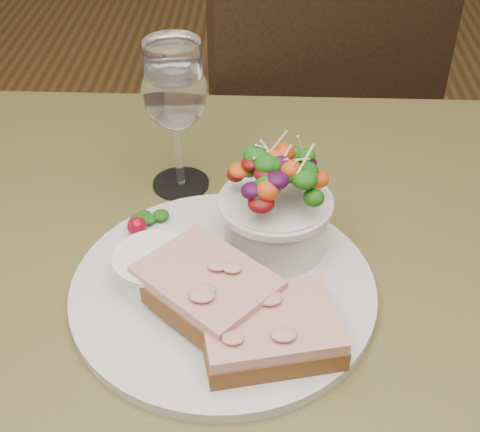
{
  "coord_description": "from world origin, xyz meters",
  "views": [
    {
      "loc": [
        0.02,
        -0.51,
        1.24
      ],
      "look_at": [
        0.0,
        0.03,
        0.81
      ],
      "focal_mm": 50.0,
      "sensor_mm": 36.0,
      "label": 1
    }
  ],
  "objects_px": {
    "dinner_plate": "(223,289)",
    "sandwich_back": "(207,287)",
    "sandwich_front": "(270,329)",
    "chair_far": "(287,218)",
    "salad_bowl": "(276,200)",
    "cafe_table": "(238,344)",
    "ramekin": "(154,267)",
    "wine_glass": "(175,96)"
  },
  "relations": [
    {
      "from": "chair_far",
      "to": "sandwich_front",
      "type": "xyz_separation_m",
      "value": [
        -0.05,
        -0.77,
        0.49
      ]
    },
    {
      "from": "cafe_table",
      "to": "dinner_plate",
      "type": "relative_size",
      "value": 2.59
    },
    {
      "from": "cafe_table",
      "to": "wine_glass",
      "type": "bearing_deg",
      "value": 115.23
    },
    {
      "from": "ramekin",
      "to": "salad_bowl",
      "type": "relative_size",
      "value": 0.59
    },
    {
      "from": "chair_far",
      "to": "salad_bowl",
      "type": "relative_size",
      "value": 7.09
    },
    {
      "from": "sandwich_back",
      "to": "ramekin",
      "type": "xyz_separation_m",
      "value": [
        -0.06,
        0.03,
        -0.01
      ]
    },
    {
      "from": "dinner_plate",
      "to": "salad_bowl",
      "type": "distance_m",
      "value": 0.11
    },
    {
      "from": "sandwich_back",
      "to": "sandwich_front",
      "type": "bearing_deg",
      "value": 5.42
    },
    {
      "from": "sandwich_front",
      "to": "sandwich_back",
      "type": "distance_m",
      "value": 0.07
    },
    {
      "from": "chair_far",
      "to": "ramekin",
      "type": "height_order",
      "value": "chair_far"
    },
    {
      "from": "salad_bowl",
      "to": "cafe_table",
      "type": "bearing_deg",
      "value": -130.06
    },
    {
      "from": "ramekin",
      "to": "dinner_plate",
      "type": "bearing_deg",
      "value": -1.61
    },
    {
      "from": "ramekin",
      "to": "wine_glass",
      "type": "xyz_separation_m",
      "value": [
        0.0,
        0.19,
        0.09
      ]
    },
    {
      "from": "cafe_table",
      "to": "sandwich_back",
      "type": "distance_m",
      "value": 0.15
    },
    {
      "from": "cafe_table",
      "to": "chair_far",
      "type": "distance_m",
      "value": 0.77
    },
    {
      "from": "sandwich_front",
      "to": "wine_glass",
      "type": "xyz_separation_m",
      "value": [
        -0.11,
        0.26,
        0.09
      ]
    },
    {
      "from": "cafe_table",
      "to": "salad_bowl",
      "type": "distance_m",
      "value": 0.18
    },
    {
      "from": "dinner_plate",
      "to": "cafe_table",
      "type": "bearing_deg",
      "value": 56.28
    },
    {
      "from": "cafe_table",
      "to": "salad_bowl",
      "type": "bearing_deg",
      "value": 49.94
    },
    {
      "from": "ramekin",
      "to": "wine_glass",
      "type": "relative_size",
      "value": 0.43
    },
    {
      "from": "dinner_plate",
      "to": "sandwich_front",
      "type": "bearing_deg",
      "value": -57.03
    },
    {
      "from": "sandwich_front",
      "to": "dinner_plate",
      "type": "bearing_deg",
      "value": 110.22
    },
    {
      "from": "cafe_table",
      "to": "chair_far",
      "type": "height_order",
      "value": "chair_far"
    },
    {
      "from": "chair_far",
      "to": "dinner_plate",
      "type": "height_order",
      "value": "chair_far"
    },
    {
      "from": "sandwich_front",
      "to": "salad_bowl",
      "type": "distance_m",
      "value": 0.14
    },
    {
      "from": "chair_far",
      "to": "wine_glass",
      "type": "xyz_separation_m",
      "value": [
        -0.16,
        -0.51,
        0.58
      ]
    },
    {
      "from": "wine_glass",
      "to": "ramekin",
      "type": "bearing_deg",
      "value": -91.41
    },
    {
      "from": "cafe_table",
      "to": "sandwich_back",
      "type": "height_order",
      "value": "sandwich_back"
    },
    {
      "from": "chair_far",
      "to": "ramekin",
      "type": "relative_size",
      "value": 11.96
    },
    {
      "from": "chair_far",
      "to": "salad_bowl",
      "type": "bearing_deg",
      "value": 66.78
    },
    {
      "from": "sandwich_front",
      "to": "wine_glass",
      "type": "height_order",
      "value": "wine_glass"
    },
    {
      "from": "cafe_table",
      "to": "sandwich_front",
      "type": "height_order",
      "value": "sandwich_front"
    },
    {
      "from": "ramekin",
      "to": "wine_glass",
      "type": "bearing_deg",
      "value": 88.59
    },
    {
      "from": "dinner_plate",
      "to": "chair_far",
      "type": "bearing_deg",
      "value": 82.24
    },
    {
      "from": "sandwich_front",
      "to": "sandwich_back",
      "type": "xyz_separation_m",
      "value": [
        -0.06,
        0.04,
        0.01
      ]
    },
    {
      "from": "chair_far",
      "to": "wine_glass",
      "type": "height_order",
      "value": "wine_glass"
    },
    {
      "from": "chair_far",
      "to": "salad_bowl",
      "type": "xyz_separation_m",
      "value": [
        -0.04,
        -0.63,
        0.53
      ]
    },
    {
      "from": "dinner_plate",
      "to": "sandwich_back",
      "type": "height_order",
      "value": "sandwich_back"
    },
    {
      "from": "sandwich_front",
      "to": "sandwich_back",
      "type": "height_order",
      "value": "sandwich_back"
    },
    {
      "from": "dinner_plate",
      "to": "ramekin",
      "type": "relative_size",
      "value": 4.11
    },
    {
      "from": "sandwich_front",
      "to": "ramekin",
      "type": "bearing_deg",
      "value": 134.41
    },
    {
      "from": "cafe_table",
      "to": "dinner_plate",
      "type": "distance_m",
      "value": 0.11
    }
  ]
}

